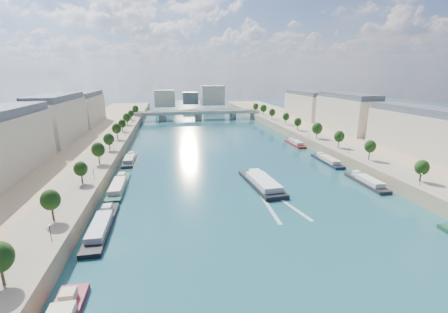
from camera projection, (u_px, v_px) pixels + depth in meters
name	position (u px, v px, depth m)	size (l,w,h in m)	color
ground	(228.00, 162.00, 141.27)	(700.00, 700.00, 0.00)	#0D2C3B
quay_left	(63.00, 165.00, 128.02)	(44.00, 520.00, 5.00)	#9E8460
quay_right	(366.00, 150.00, 153.20)	(44.00, 520.00, 5.00)	#9E8460
pave_left	(99.00, 157.00, 129.97)	(14.00, 520.00, 0.10)	gray
pave_right	(339.00, 146.00, 149.90)	(14.00, 520.00, 0.10)	gray
trees_left	(104.00, 144.00, 130.77)	(4.80, 268.80, 8.26)	#382B1E
trees_right	(327.00, 132.00, 157.58)	(4.80, 268.80, 8.26)	#382B1E
lamps_left	(105.00, 157.00, 120.55)	(0.36, 200.36, 4.28)	black
lamps_right	(327.00, 139.00, 153.12)	(0.36, 200.36, 4.28)	black
buildings_left	(36.00, 129.00, 133.41)	(16.00, 226.00, 23.20)	#C3B196
buildings_right	(376.00, 119.00, 163.13)	(16.00, 226.00, 23.20)	#C3B196
skyline	(194.00, 97.00, 346.03)	(79.00, 42.00, 22.00)	#C3B196
bridge	(198.00, 114.00, 271.33)	(112.00, 12.00, 8.15)	#C1B79E
tour_barge	(262.00, 183.00, 110.57)	(10.58, 29.80, 3.97)	black
wake	(277.00, 204.00, 95.17)	(10.75, 26.03, 0.04)	silver
moored_barges_left	(101.00, 226.00, 79.61)	(5.00, 156.72, 3.60)	#182235
moored_barges_right	(378.00, 188.00, 106.31)	(5.00, 161.47, 3.60)	black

